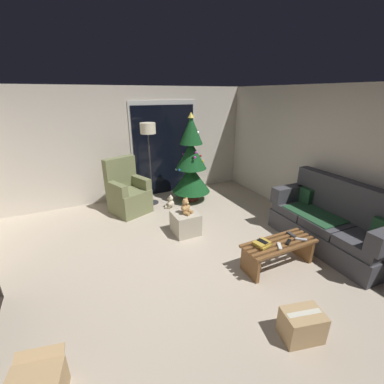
% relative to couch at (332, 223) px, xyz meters
% --- Properties ---
extents(ground_plane, '(7.00, 7.00, 0.00)m').
position_rel_couch_xyz_m(ground_plane, '(-2.32, 0.49, -0.40)').
color(ground_plane, '#B2A38E').
extents(wall_back, '(5.72, 0.12, 2.50)m').
position_rel_couch_xyz_m(wall_back, '(-2.32, 3.55, 0.85)').
color(wall_back, beige).
rests_on(wall_back, ground).
extents(wall_right, '(0.12, 6.00, 2.50)m').
position_rel_couch_xyz_m(wall_right, '(0.54, 0.49, 0.85)').
color(wall_right, beige).
rests_on(wall_right, ground).
extents(patio_door_frame, '(1.60, 0.02, 2.20)m').
position_rel_couch_xyz_m(patio_door_frame, '(-1.55, 3.47, 0.70)').
color(patio_door_frame, silver).
rests_on(patio_door_frame, ground).
extents(patio_door_glass, '(1.50, 0.02, 2.10)m').
position_rel_couch_xyz_m(patio_door_glass, '(-1.55, 3.46, 0.65)').
color(patio_door_glass, black).
rests_on(patio_door_glass, ground).
extents(couch, '(0.84, 1.96, 1.08)m').
position_rel_couch_xyz_m(couch, '(0.00, 0.00, 0.00)').
color(couch, '#3D3D42').
rests_on(couch, ground).
extents(coffee_table, '(1.10, 0.40, 0.39)m').
position_rel_couch_xyz_m(coffee_table, '(-1.15, -0.05, -0.14)').
color(coffee_table, brown).
rests_on(coffee_table, ground).
extents(remote_black, '(0.16, 0.12, 0.02)m').
position_rel_couch_xyz_m(remote_black, '(-1.05, -0.11, 0.01)').
color(remote_black, black).
rests_on(remote_black, coffee_table).
extents(remote_white, '(0.12, 0.15, 0.02)m').
position_rel_couch_xyz_m(remote_white, '(-1.23, -0.14, 0.01)').
color(remote_white, silver).
rests_on(remote_white, coffee_table).
extents(remote_silver, '(0.15, 0.13, 0.02)m').
position_rel_couch_xyz_m(remote_silver, '(-0.83, -0.14, 0.01)').
color(remote_silver, '#ADADB2').
rests_on(remote_silver, coffee_table).
extents(remote_graphite, '(0.06, 0.16, 0.02)m').
position_rel_couch_xyz_m(remote_graphite, '(-0.85, 0.02, 0.01)').
color(remote_graphite, '#333338').
rests_on(remote_graphite, coffee_table).
extents(book_stack, '(0.24, 0.21, 0.06)m').
position_rel_couch_xyz_m(book_stack, '(-1.43, -0.01, 0.03)').
color(book_stack, '#B79333').
rests_on(book_stack, coffee_table).
extents(cell_phone, '(0.10, 0.16, 0.01)m').
position_rel_couch_xyz_m(cell_phone, '(-1.43, -0.01, 0.06)').
color(cell_phone, black).
rests_on(cell_phone, book_stack).
extents(christmas_tree, '(0.87, 0.87, 1.98)m').
position_rel_couch_xyz_m(christmas_tree, '(-1.20, 2.72, 0.48)').
color(christmas_tree, '#4C1E19').
rests_on(christmas_tree, ground).
extents(armchair, '(0.88, 0.89, 1.13)m').
position_rel_couch_xyz_m(armchair, '(-2.65, 2.73, 0.00)').
color(armchair, olive).
rests_on(armchair, ground).
extents(floor_lamp, '(0.32, 0.32, 1.78)m').
position_rel_couch_xyz_m(floor_lamp, '(-2.08, 2.93, 1.11)').
color(floor_lamp, '#2D2D30').
rests_on(floor_lamp, ground).
extents(ottoman, '(0.44, 0.44, 0.39)m').
position_rel_couch_xyz_m(ottoman, '(-1.95, 1.38, -0.20)').
color(ottoman, '#B2A893').
rests_on(ottoman, ground).
extents(teddy_bear_honey, '(0.21, 0.22, 0.29)m').
position_rel_couch_xyz_m(teddy_bear_honey, '(-1.94, 1.37, 0.11)').
color(teddy_bear_honey, tan).
rests_on(teddy_bear_honey, ottoman).
extents(teddy_bear_cream_by_tree, '(0.22, 0.21, 0.29)m').
position_rel_couch_xyz_m(teddy_bear_cream_by_tree, '(-1.80, 2.52, -0.28)').
color(teddy_bear_cream_by_tree, beige).
rests_on(teddy_bear_cream_by_tree, ground).
extents(cardboard_box_taped_mid_floor, '(0.45, 0.36, 0.32)m').
position_rel_couch_xyz_m(cardboard_box_taped_mid_floor, '(-1.76, -1.05, -0.24)').
color(cardboard_box_taped_mid_floor, tan).
rests_on(cardboard_box_taped_mid_floor, ground).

